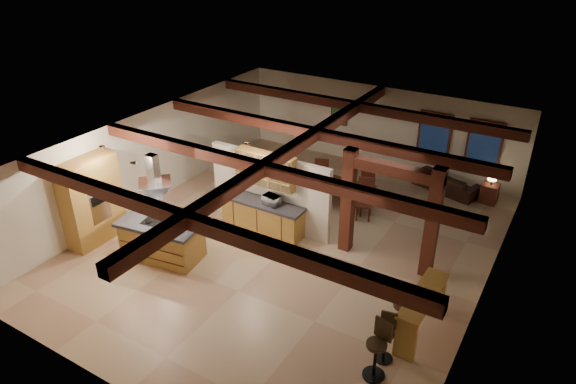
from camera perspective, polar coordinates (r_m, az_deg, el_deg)
name	(u,v)px	position (r m, az deg, el deg)	size (l,w,h in m)	color
ground	(291,242)	(14.18, 0.36, -5.58)	(12.00, 12.00, 0.00)	tan
room_walls	(291,184)	(13.29, 0.38, 0.86)	(12.00, 12.00, 12.00)	beige
ceiling_beams	(292,149)	(12.88, 0.39, 4.76)	(10.00, 12.00, 0.28)	#37150D
timber_posts	(390,201)	(12.78, 11.23, -0.95)	(2.50, 0.30, 2.90)	#37150D
partition_wall	(270,191)	(14.45, -2.03, 0.13)	(3.80, 0.18, 2.20)	beige
pantry_cabinet	(92,201)	(14.68, -20.96, -0.93)	(0.67, 1.60, 2.40)	olive
back_counter	(263,216)	(14.47, -2.83, -2.68)	(2.50, 0.66, 0.94)	olive
upper_display_cabinet	(266,169)	(13.98, -2.50, 2.55)	(1.80, 0.36, 0.95)	olive
range_hood	(156,196)	(13.11, -14.41, -0.46)	(1.10, 1.10, 1.40)	silver
back_windows	(458,142)	(17.63, 18.40, 5.34)	(2.70, 0.07, 1.70)	#37150D
framed_art	(339,113)	(18.83, 5.71, 8.67)	(0.65, 0.05, 0.85)	#37150D
recessed_cans	(162,151)	(12.88, -13.87, 4.45)	(3.16, 2.46, 0.03)	silver
kitchen_island	(162,239)	(13.73, -13.80, -5.06)	(2.28, 1.43, 1.06)	olive
dining_table	(342,195)	(15.97, 6.00, -0.32)	(1.85, 1.03, 0.65)	#3D200F
sofa	(447,182)	(17.51, 17.21, 1.09)	(2.13, 0.83, 0.62)	black
microwave	(272,200)	(14.02, -1.83, -0.90)	(0.48, 0.33, 0.27)	silver
bar_counter	(422,307)	(11.29, 14.69, -12.23)	(0.56, 1.97, 1.02)	olive
side_table	(489,193)	(17.22, 21.46, -0.11)	(0.50, 0.50, 0.62)	#37150D
table_lamp	(492,178)	(16.99, 21.77, 1.50)	(0.28, 0.28, 0.33)	black
bar_stool_a	(377,349)	(10.25, 9.91, -16.86)	(0.45, 0.47, 1.27)	black
bar_stool_b	(386,337)	(10.67, 10.83, -15.54)	(0.37, 0.39, 1.07)	black
bar_stool_c	(402,309)	(11.30, 12.57, -12.63)	(0.40, 0.40, 1.14)	black
dining_chairs	(342,186)	(15.83, 6.06, 0.68)	(2.42, 2.42, 1.25)	#37150D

